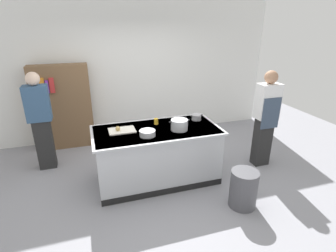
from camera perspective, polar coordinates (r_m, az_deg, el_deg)
ground_plane at (r=4.53m, az=-2.30°, el=-11.30°), size 10.00×10.00×0.00m
back_wall at (r=5.93m, az=-8.03°, el=12.13°), size 6.40×0.12×3.00m
counter_island at (r=4.29m, az=-2.39°, el=-6.09°), size 1.98×0.98×0.90m
cutting_board at (r=4.10m, az=-9.90°, el=-0.94°), size 0.40×0.28×0.02m
onion at (r=4.06m, az=-10.77°, el=-0.53°), size 0.07×0.07×0.07m
stock_pot at (r=4.06m, az=2.46°, el=0.27°), size 0.33×0.26×0.17m
sauce_pan at (r=4.51m, az=6.13°, el=1.91°), size 0.23×0.16×0.09m
mixing_bowl at (r=3.87m, az=-4.45°, el=-1.54°), size 0.23×0.23×0.09m
juice_cup at (r=4.30m, az=-2.60°, el=1.01°), size 0.07×0.07×0.10m
trash_bin at (r=3.96m, az=15.96°, el=-12.89°), size 0.38×0.38×0.55m
person_chef at (r=4.90m, az=20.30°, el=1.82°), size 0.38×0.25×1.72m
person_guest at (r=4.97m, az=-25.82°, el=1.24°), size 0.38×0.24×1.72m
bookshelf at (r=5.73m, az=-21.65°, el=3.77°), size 1.10×0.31×1.70m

